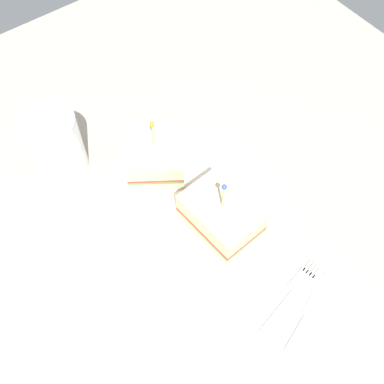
{
  "coord_description": "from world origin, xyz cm",
  "views": [
    {
      "loc": [
        28.0,
        -20.74,
        58.92
      ],
      "look_at": [
        0.0,
        0.0,
        2.82
      ],
      "focal_mm": 45.31,
      "sensor_mm": 36.0,
      "label": 1
    }
  ],
  "objects_px": {
    "sandwich_half_back": "(221,215)",
    "drink_glass": "(57,148)",
    "plate": "(192,201)",
    "fork": "(296,289)",
    "knife": "(313,305)",
    "sandwich_half_front": "(156,156)"
  },
  "relations": [
    {
      "from": "plate",
      "to": "knife",
      "type": "height_order",
      "value": "plate"
    },
    {
      "from": "sandwich_half_front",
      "to": "drink_glass",
      "type": "relative_size",
      "value": 1.07
    },
    {
      "from": "sandwich_half_back",
      "to": "fork",
      "type": "xyz_separation_m",
      "value": [
        0.13,
        0.02,
        -0.03
      ]
    },
    {
      "from": "plate",
      "to": "knife",
      "type": "relative_size",
      "value": 2.28
    },
    {
      "from": "plate",
      "to": "drink_glass",
      "type": "bearing_deg",
      "value": -144.74
    },
    {
      "from": "sandwich_half_back",
      "to": "fork",
      "type": "height_order",
      "value": "sandwich_half_back"
    },
    {
      "from": "drink_glass",
      "to": "fork",
      "type": "distance_m",
      "value": 0.38
    },
    {
      "from": "sandwich_half_front",
      "to": "fork",
      "type": "bearing_deg",
      "value": 8.03
    },
    {
      "from": "sandwich_half_front",
      "to": "plate",
      "type": "bearing_deg",
      "value": 5.7
    },
    {
      "from": "sandwich_half_front",
      "to": "fork",
      "type": "relative_size",
      "value": 0.91
    },
    {
      "from": "plate",
      "to": "sandwich_half_front",
      "type": "distance_m",
      "value": 0.08
    },
    {
      "from": "plate",
      "to": "fork",
      "type": "xyz_separation_m",
      "value": [
        0.18,
        0.03,
        -0.0
      ]
    },
    {
      "from": "plate",
      "to": "sandwich_half_back",
      "type": "xyz_separation_m",
      "value": [
        0.05,
        0.01,
        0.03
      ]
    },
    {
      "from": "sandwich_half_back",
      "to": "drink_glass",
      "type": "relative_size",
      "value": 1.02
    },
    {
      "from": "sandwich_half_front",
      "to": "sandwich_half_back",
      "type": "distance_m",
      "value": 0.13
    },
    {
      "from": "plate",
      "to": "sandwich_half_back",
      "type": "relative_size",
      "value": 2.56
    },
    {
      "from": "sandwich_half_back",
      "to": "drink_glass",
      "type": "distance_m",
      "value": 0.25
    },
    {
      "from": "sandwich_half_front",
      "to": "knife",
      "type": "xyz_separation_m",
      "value": [
        0.29,
        0.04,
        -0.03
      ]
    },
    {
      "from": "knife",
      "to": "sandwich_half_back",
      "type": "bearing_deg",
      "value": -171.1
    },
    {
      "from": "knife",
      "to": "drink_glass",
      "type": "bearing_deg",
      "value": -158.44
    },
    {
      "from": "sandwich_half_back",
      "to": "knife",
      "type": "height_order",
      "value": "sandwich_half_back"
    },
    {
      "from": "sandwich_half_front",
      "to": "knife",
      "type": "distance_m",
      "value": 0.29
    }
  ]
}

